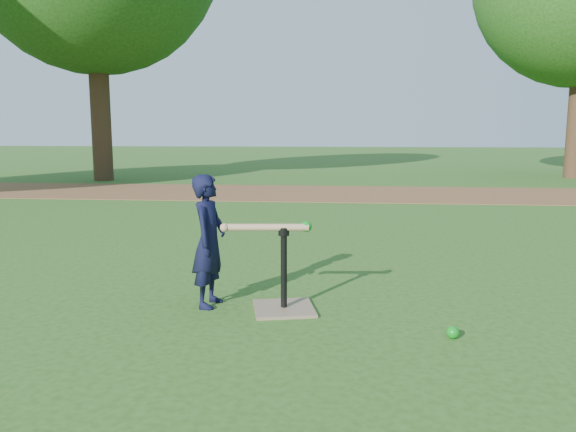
# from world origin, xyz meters

# --- Properties ---
(ground) EXTENTS (80.00, 80.00, 0.00)m
(ground) POSITION_xyz_m (0.00, 0.00, 0.00)
(ground) COLOR #285116
(ground) RESTS_ON ground
(dirt_strip) EXTENTS (24.00, 3.00, 0.01)m
(dirt_strip) POSITION_xyz_m (0.00, 7.50, 0.01)
(dirt_strip) COLOR brown
(dirt_strip) RESTS_ON ground
(child) EXTENTS (0.27, 0.38, 0.98)m
(child) POSITION_xyz_m (-0.73, -0.09, 0.49)
(child) COLOR black
(child) RESTS_ON ground
(wiffle_ball_ground) EXTENTS (0.08, 0.08, 0.08)m
(wiffle_ball_ground) POSITION_xyz_m (0.96, -0.60, 0.04)
(wiffle_ball_ground) COLOR #0C8518
(wiffle_ball_ground) RESTS_ON ground
(batting_tee) EXTENTS (0.51, 0.51, 0.61)m
(batting_tee) POSITION_xyz_m (-0.17, -0.15, 0.11)
(batting_tee) COLOR #856D54
(batting_tee) RESTS_ON ground
(swing_action) EXTENTS (0.65, 0.16, 0.08)m
(swing_action) POSITION_xyz_m (-0.26, -0.16, 0.62)
(swing_action) COLOR tan
(swing_action) RESTS_ON ground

